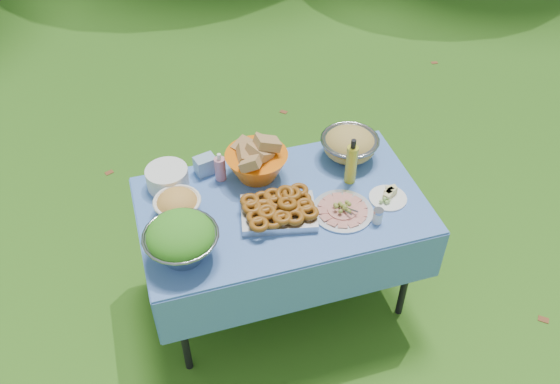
# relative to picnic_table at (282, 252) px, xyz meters

# --- Properties ---
(ground) EXTENTS (80.00, 80.00, 0.00)m
(ground) POSITION_rel_picnic_table_xyz_m (0.00, 0.00, -0.38)
(ground) COLOR #183C0B
(ground) RESTS_ON ground
(picnic_table) EXTENTS (1.46, 0.86, 0.76)m
(picnic_table) POSITION_rel_picnic_table_xyz_m (0.00, 0.00, 0.00)
(picnic_table) COLOR #84B6FF
(picnic_table) RESTS_ON ground
(salad_bowl) EXTENTS (0.45, 0.45, 0.23)m
(salad_bowl) POSITION_rel_picnic_table_xyz_m (-0.55, -0.20, 0.50)
(salad_bowl) COLOR gray
(salad_bowl) RESTS_ON picnic_table
(pasta_bowl_white) EXTENTS (0.25, 0.25, 0.13)m
(pasta_bowl_white) POSITION_rel_picnic_table_xyz_m (-0.52, 0.09, 0.45)
(pasta_bowl_white) COLOR white
(pasta_bowl_white) RESTS_ON picnic_table
(plate_stack) EXTENTS (0.29, 0.29, 0.11)m
(plate_stack) POSITION_rel_picnic_table_xyz_m (-0.54, 0.31, 0.44)
(plate_stack) COLOR white
(plate_stack) RESTS_ON picnic_table
(wipes_box) EXTENTS (0.13, 0.10, 0.10)m
(wipes_box) POSITION_rel_picnic_table_xyz_m (-0.32, 0.36, 0.43)
(wipes_box) COLOR #85A6CB
(wipes_box) RESTS_ON picnic_table
(sanitizer_bottle) EXTENTS (0.08, 0.08, 0.17)m
(sanitizer_bottle) POSITION_rel_picnic_table_xyz_m (-0.26, 0.28, 0.46)
(sanitizer_bottle) COLOR #CC7C8F
(sanitizer_bottle) RESTS_ON picnic_table
(bread_bowl) EXTENTS (0.41, 0.41, 0.22)m
(bread_bowl) POSITION_rel_picnic_table_xyz_m (-0.06, 0.25, 0.49)
(bread_bowl) COLOR orange
(bread_bowl) RESTS_ON picnic_table
(pasta_bowl_steel) EXTENTS (0.34, 0.34, 0.17)m
(pasta_bowl_steel) POSITION_rel_picnic_table_xyz_m (0.47, 0.26, 0.47)
(pasta_bowl_steel) COLOR gray
(pasta_bowl_steel) RESTS_ON picnic_table
(fried_tray) EXTENTS (0.42, 0.33, 0.09)m
(fried_tray) POSITION_rel_picnic_table_xyz_m (-0.04, -0.08, 0.42)
(fried_tray) COLOR silver
(fried_tray) RESTS_ON picnic_table
(charcuterie_platter) EXTENTS (0.36, 0.36, 0.07)m
(charcuterie_platter) POSITION_rel_picnic_table_xyz_m (0.28, -0.15, 0.42)
(charcuterie_platter) COLOR silver
(charcuterie_platter) RESTS_ON picnic_table
(oil_bottle) EXTENTS (0.06, 0.06, 0.28)m
(oil_bottle) POSITION_rel_picnic_table_xyz_m (0.40, 0.06, 0.52)
(oil_bottle) COLOR gold
(oil_bottle) RESTS_ON picnic_table
(cheese_plate) EXTENTS (0.26, 0.26, 0.05)m
(cheese_plate) POSITION_rel_picnic_table_xyz_m (0.54, -0.12, 0.41)
(cheese_plate) COLOR white
(cheese_plate) RESTS_ON picnic_table
(shaker) EXTENTS (0.06, 0.06, 0.08)m
(shaker) POSITION_rel_picnic_table_xyz_m (0.42, -0.26, 0.42)
(shaker) COLOR silver
(shaker) RESTS_ON picnic_table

